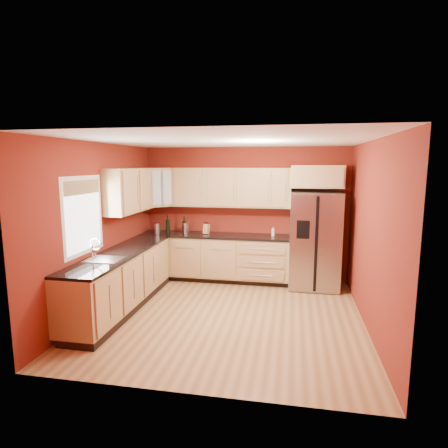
{
  "coord_description": "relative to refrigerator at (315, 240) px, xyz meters",
  "views": [
    {
      "loc": [
        0.94,
        -5.3,
        2.27
      ],
      "look_at": [
        -0.21,
        0.9,
        1.26
      ],
      "focal_mm": 30.0,
      "sensor_mm": 36.0,
      "label": 1
    }
  ],
  "objects": [
    {
      "name": "window",
      "position": [
        -3.33,
        -2.12,
        0.66
      ],
      "size": [
        0.03,
        0.9,
        1.0
      ],
      "primitive_type": "cube",
      "color": "white",
      "rests_on": "wall_left"
    },
    {
      "name": "corner_upper_cabinet",
      "position": [
        -3.02,
        0.04,
        0.94
      ],
      "size": [
        0.67,
        0.67,
        0.75
      ],
      "primitive_type": "cube",
      "rotation": [
        0.0,
        0.0,
        0.79
      ],
      "color": "tan",
      "rests_on": "wall_back"
    },
    {
      "name": "base_cabinets_back",
      "position": [
        -1.9,
        0.07,
        -0.45
      ],
      "size": [
        2.9,
        0.6,
        0.88
      ],
      "primitive_type": "cube",
      "color": "tan",
      "rests_on": "floor"
    },
    {
      "name": "upper_cabinets_back",
      "position": [
        -1.6,
        0.21,
        0.94
      ],
      "size": [
        2.3,
        0.33,
        0.75
      ],
      "primitive_type": "cube",
      "color": "tan",
      "rests_on": "wall_back"
    },
    {
      "name": "countertop_left",
      "position": [
        -3.04,
        -1.62,
        0.01
      ],
      "size": [
        0.62,
        2.8,
        0.04
      ],
      "primitive_type": "cube",
      "color": "black",
      "rests_on": "base_cabinets_left"
    },
    {
      "name": "wall_left",
      "position": [
        -3.35,
        -1.62,
        0.41
      ],
      "size": [
        0.04,
        4.0,
        2.6
      ],
      "primitive_type": "cube",
      "color": "maroon",
      "rests_on": "floor"
    },
    {
      "name": "over_fridge_cabinet",
      "position": [
        0.0,
        0.07,
        1.16
      ],
      "size": [
        0.92,
        0.6,
        0.4
      ],
      "primitive_type": "cube",
      "color": "tan",
      "rests_on": "wall_back"
    },
    {
      "name": "canister_left",
      "position": [
        -3.04,
        -0.0,
        0.13
      ],
      "size": [
        0.16,
        0.16,
        0.2
      ],
      "primitive_type": "cylinder",
      "rotation": [
        0.0,
        0.0,
        0.36
      ],
      "color": "#B5B5BA",
      "rests_on": "countertop_back"
    },
    {
      "name": "upper_cabinets_left",
      "position": [
        -3.19,
        -0.9,
        0.94
      ],
      "size": [
        0.33,
        1.35,
        0.75
      ],
      "primitive_type": "cube",
      "color": "tan",
      "rests_on": "wall_left"
    },
    {
      "name": "refrigerator",
      "position": [
        0.0,
        0.0,
        0.0
      ],
      "size": [
        0.9,
        0.75,
        1.78
      ],
      "primitive_type": "cube",
      "color": "#B5B5BA",
      "rests_on": "floor"
    },
    {
      "name": "wine_bottle_a",
      "position": [
        -2.52,
        0.11,
        0.19
      ],
      "size": [
        0.1,
        0.1,
        0.33
      ],
      "primitive_type": null,
      "rotation": [
        0.0,
        0.0,
        0.36
      ],
      "color": "black",
      "rests_on": "countertop_back"
    },
    {
      "name": "canister_right",
      "position": [
        -2.49,
        0.12,
        0.13
      ],
      "size": [
        0.14,
        0.14,
        0.2
      ],
      "primitive_type": "cylinder",
      "rotation": [
        0.0,
        0.0,
        0.11
      ],
      "color": "#B5B5BA",
      "rests_on": "countertop_back"
    },
    {
      "name": "knife_block",
      "position": [
        -2.07,
        0.1,
        0.13
      ],
      "size": [
        0.12,
        0.11,
        0.19
      ],
      "primitive_type": "cube",
      "rotation": [
        0.0,
        0.0,
        -0.29
      ],
      "color": "tan",
      "rests_on": "countertop_back"
    },
    {
      "name": "wall_front",
      "position": [
        -1.35,
        -3.62,
        0.41
      ],
      "size": [
        4.0,
        0.04,
        2.6
      ],
      "primitive_type": "cube",
      "color": "maroon",
      "rests_on": "floor"
    },
    {
      "name": "wall_right",
      "position": [
        0.65,
        -1.62,
        0.41
      ],
      "size": [
        0.04,
        4.0,
        2.6
      ],
      "primitive_type": "cube",
      "color": "maroon",
      "rests_on": "floor"
    },
    {
      "name": "soap_dispenser",
      "position": [
        -0.77,
        0.1,
        0.12
      ],
      "size": [
        0.07,
        0.07,
        0.17
      ],
      "primitive_type": "cylinder",
      "rotation": [
        0.0,
        0.0,
        0.24
      ],
      "color": "white",
      "rests_on": "countertop_back"
    },
    {
      "name": "countertop_back",
      "position": [
        -1.9,
        0.06,
        0.01
      ],
      "size": [
        2.9,
        0.62,
        0.04
      ],
      "primitive_type": "cube",
      "color": "black",
      "rests_on": "base_cabinets_back"
    },
    {
      "name": "floor",
      "position": [
        -1.35,
        -1.62,
        -0.89
      ],
      "size": [
        4.0,
        4.0,
        0.0
      ],
      "primitive_type": "plane",
      "color": "olive",
      "rests_on": "ground"
    },
    {
      "name": "wine_bottle_b",
      "position": [
        -2.84,
        0.05,
        0.21
      ],
      "size": [
        0.1,
        0.1,
        0.37
      ],
      "primitive_type": null,
      "rotation": [
        0.0,
        0.0,
        0.27
      ],
      "color": "black",
      "rests_on": "countertop_back"
    },
    {
      "name": "ceiling",
      "position": [
        -1.35,
        -1.62,
        1.71
      ],
      "size": [
        4.0,
        4.0,
        0.0
      ],
      "primitive_type": "plane",
      "color": "white",
      "rests_on": "wall_back"
    },
    {
      "name": "base_cabinets_left",
      "position": [
        -3.05,
        -1.62,
        -0.45
      ],
      "size": [
        0.6,
        2.8,
        0.88
      ],
      "primitive_type": "cube",
      "color": "tan",
      "rests_on": "floor"
    },
    {
      "name": "sink_faucet",
      "position": [
        -3.04,
        -2.12,
        0.18
      ],
      "size": [
        0.5,
        0.42,
        0.3
      ],
      "primitive_type": null,
      "color": "white",
      "rests_on": "countertop_left"
    },
    {
      "name": "wall_back",
      "position": [
        -1.35,
        0.38,
        0.41
      ],
      "size": [
        4.0,
        0.04,
        2.6
      ],
      "primitive_type": "cube",
      "color": "maroon",
      "rests_on": "floor"
    }
  ]
}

